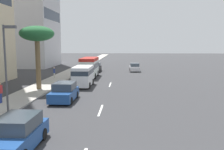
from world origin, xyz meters
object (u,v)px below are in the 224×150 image
at_px(car_fourth, 17,134).
at_px(palm_tree, 37,35).
at_px(car_second, 64,92).
at_px(van_sixth, 83,75).
at_px(car_third, 135,67).
at_px(car_fifth, 96,67).
at_px(street_lamp, 7,58).
at_px(pedestrian_by_tree, 54,72).
at_px(pedestrian_near_lamp, 0,92).
at_px(minibus_lead, 89,67).

bearing_deg(car_fourth, palm_tree, -163.66).
distance_m(car_second, van_sixth, 7.45).
bearing_deg(car_second, car_third, 163.33).
relative_size(car_fifth, van_sixth, 0.93).
relative_size(car_fourth, street_lamp, 0.66).
height_order(car_second, van_sixth, van_sixth).
height_order(car_third, palm_tree, palm_tree).
bearing_deg(van_sixth, car_fifth, -178.36).
bearing_deg(van_sixth, palm_tree, -60.09).
distance_m(car_second, pedestrian_by_tree, 13.49).
bearing_deg(car_third, pedestrian_near_lamp, 154.68).
relative_size(van_sixth, palm_tree, 0.68).
xyz_separation_m(car_fifth, van_sixth, (-15.65, -0.45, 0.61)).
bearing_deg(van_sixth, pedestrian_near_lamp, -30.58).
bearing_deg(car_fifth, street_lamp, -6.03).
relative_size(car_fifth, palm_tree, 0.64).
bearing_deg(car_third, street_lamp, 160.32).
distance_m(pedestrian_near_lamp, street_lamp, 4.41).
bearing_deg(palm_tree, car_fifth, -12.49).
height_order(car_second, pedestrian_near_lamp, pedestrian_near_lamp).
height_order(minibus_lead, car_third, minibus_lead).
height_order(car_fourth, car_fifth, car_fourth).
distance_m(car_second, car_fifth, 23.06).
bearing_deg(street_lamp, car_fourth, -150.81).
xyz_separation_m(car_second, car_third, (24.03, -7.19, -0.04)).
bearing_deg(minibus_lead, car_second, 0.13).
bearing_deg(palm_tree, car_second, -139.85).
xyz_separation_m(car_fifth, pedestrian_near_lamp, (-24.74, 4.92, 0.33)).
bearing_deg(car_fourth, minibus_lead, -179.31).
bearing_deg(van_sixth, car_second, -3.12).
distance_m(pedestrian_by_tree, street_lamp, 17.26).
height_order(pedestrian_by_tree, palm_tree, palm_tree).
bearing_deg(minibus_lead, car_fourth, 0.69).
relative_size(car_fourth, car_fifth, 0.94).
relative_size(car_fourth, pedestrian_near_lamp, 2.37).
relative_size(minibus_lead, car_third, 1.43).
height_order(palm_tree, street_lamp, palm_tree).
bearing_deg(car_third, palm_tree, 149.57).
bearing_deg(pedestrian_by_tree, car_fifth, -34.13).
xyz_separation_m(car_second, car_fourth, (-10.00, -0.27, -0.01)).
relative_size(car_fifth, street_lamp, 0.70).
xyz_separation_m(car_fifth, pedestrian_by_tree, (-10.42, 4.64, 0.28)).
distance_m(car_third, car_fourth, 34.72).
xyz_separation_m(van_sixth, pedestrian_near_lamp, (-9.09, 5.37, -0.28)).
height_order(car_second, palm_tree, palm_tree).
bearing_deg(street_lamp, pedestrian_by_tree, 5.92).
bearing_deg(pedestrian_by_tree, car_second, -169.81).
bearing_deg(palm_tree, street_lamp, -172.80).
bearing_deg(car_second, pedestrian_near_lamp, -71.38).
bearing_deg(pedestrian_near_lamp, car_fifth, 8.92).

